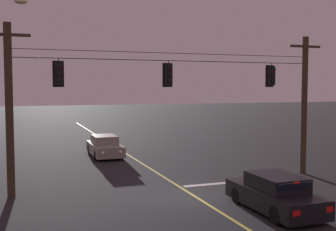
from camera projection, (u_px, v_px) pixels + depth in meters
ground_plane at (194, 196)px, 17.62m from camera, size 180.00×180.00×0.00m
lane_centre_stripe at (140, 162)px, 25.37m from camera, size 0.14×60.00×0.01m
stop_bar_paint at (217, 184)px, 19.81m from camera, size 3.40×0.36×0.01m
signal_span_assembly at (175, 105)px, 19.48m from camera, size 16.35×0.32×7.22m
traffic_light_leftmost at (59, 74)px, 17.59m from camera, size 0.48×0.41×1.22m
traffic_light_left_inner at (169, 75)px, 19.25m from camera, size 0.48×0.41×1.22m
traffic_light_centre at (271, 76)px, 21.12m from camera, size 0.48×0.41×1.22m
car_waiting_near_lane at (275, 194)px, 15.37m from camera, size 1.80×4.33×1.39m
car_oncoming_lead at (105, 147)px, 27.62m from camera, size 1.80×4.42×1.39m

